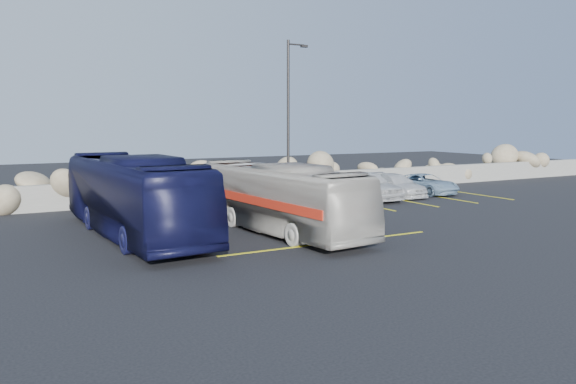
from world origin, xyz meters
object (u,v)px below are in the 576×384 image
vintage_bus (278,198)px  car_b (336,190)px  car_c (395,185)px  lamppost (289,116)px  tour_coach (133,196)px  car_a (368,185)px  car_d (425,184)px

vintage_bus → car_b: (6.20, 5.55, -0.64)m
vintage_bus → car_c: size_ratio=2.18×
lamppost → tour_coach: lamppost is taller
vintage_bus → tour_coach: bearing=154.3°
vintage_bus → car_c: (10.27, 5.86, -0.66)m
tour_coach → car_b: 11.65m
lamppost → car_a: bearing=-17.5°
lamppost → car_a: (3.98, -1.25, -3.54)m
lamppost → car_b: size_ratio=2.15×
car_c → car_b: bearing=-175.0°
car_c → car_a: bearing=-169.1°
car_a → car_b: (-1.94, 0.08, -0.14)m
car_b → car_c: size_ratio=0.90×
vintage_bus → car_d: vintage_bus is taller
vintage_bus → car_a: 9.82m
lamppost → car_b: 4.37m
lamppost → vintage_bus: lamppost is taller
car_a → car_c: 2.17m
car_d → car_b: bearing=178.7°
tour_coach → car_b: tour_coach is taller
car_a → car_c: car_a is taller
tour_coach → car_d: tour_coach is taller
car_d → vintage_bus: bearing=-159.0°
vintage_bus → lamppost: bearing=52.9°
car_b → car_c: 4.08m
car_a → car_d: car_a is taller
vintage_bus → tour_coach: tour_coach is taller
lamppost → car_d: size_ratio=1.99×
lamppost → tour_coach: bearing=-151.1°
vintage_bus → car_b: size_ratio=2.43×
tour_coach → car_b: (10.99, 3.77, -0.81)m
car_b → vintage_bus: bearing=-133.4°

